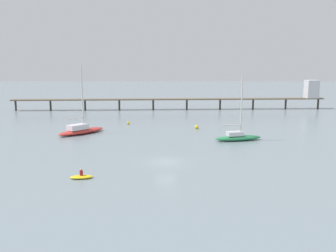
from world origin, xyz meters
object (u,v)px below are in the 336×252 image
(sailboat_green, at_px, (238,136))
(dinghy_yellow, at_px, (81,177))
(mooring_buoy_outer, at_px, (128,123))
(mooring_buoy_near, at_px, (197,127))
(sailboat_red, at_px, (81,130))
(pier, at_px, (227,95))

(sailboat_green, height_order, dinghy_yellow, sailboat_green)
(mooring_buoy_outer, bearing_deg, mooring_buoy_near, -19.84)
(sailboat_red, relative_size, sailboat_green, 1.13)
(sailboat_red, relative_size, dinghy_yellow, 4.61)
(sailboat_green, bearing_deg, mooring_buoy_near, 119.85)
(mooring_buoy_outer, bearing_deg, dinghy_yellow, -91.32)
(sailboat_green, distance_m, dinghy_yellow, 28.98)
(pier, distance_m, dinghy_yellow, 65.74)
(pier, bearing_deg, sailboat_green, -95.56)
(sailboat_green, xyz_separation_m, mooring_buoy_outer, (-19.88, 15.57, -0.40))
(mooring_buoy_outer, height_order, mooring_buoy_near, mooring_buoy_near)
(sailboat_green, bearing_deg, sailboat_red, 168.88)
(mooring_buoy_near, bearing_deg, mooring_buoy_outer, 160.16)
(pier, bearing_deg, mooring_buoy_near, -108.49)
(sailboat_red, relative_size, mooring_buoy_near, 16.37)
(dinghy_yellow, xyz_separation_m, mooring_buoy_near, (14.63, 30.86, 0.16))
(sailboat_red, bearing_deg, mooring_buoy_near, 13.96)
(sailboat_red, relative_size, mooring_buoy_outer, 20.80)
(sailboat_green, height_order, mooring_buoy_outer, sailboat_green)
(sailboat_green, relative_size, mooring_buoy_near, 14.45)
(sailboat_green, relative_size, mooring_buoy_outer, 18.36)
(sailboat_red, bearing_deg, sailboat_green, -11.12)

